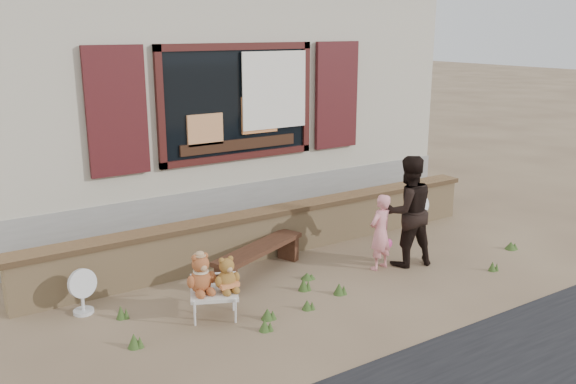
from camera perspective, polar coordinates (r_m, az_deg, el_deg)
ground at (r=7.94m, az=2.37°, el=-7.94°), size 80.00×80.00×0.00m
shopfront at (r=11.32m, az=-10.88°, el=9.24°), size 8.04×5.13×4.00m
brick_wall at (r=8.60m, az=-1.45°, el=-3.66°), size 7.10×0.36×0.67m
bench at (r=7.89m, az=-2.74°, el=-5.84°), size 1.54×0.90×0.39m
folding_chair at (r=6.82m, az=-6.92°, el=-9.44°), size 0.66×0.63×0.32m
teddy_bear_left at (r=6.72m, az=-8.19°, el=-7.49°), size 0.42×0.40×0.46m
teddy_bear_right at (r=6.73m, az=-5.78°, el=-7.59°), size 0.37×0.35×0.40m
child at (r=8.11m, az=8.64°, el=-3.73°), size 0.41×0.31×1.02m
adult at (r=8.26m, az=11.13°, el=-1.75°), size 0.85×0.73×1.50m
fan_left at (r=7.26m, az=-18.74°, el=-8.77°), size 0.35×0.23×0.54m
fan_right at (r=10.05m, az=12.13°, el=-1.68°), size 0.33×0.22×0.52m
grass_tufts at (r=7.37m, az=2.87°, el=-9.29°), size 5.69×1.42×0.16m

